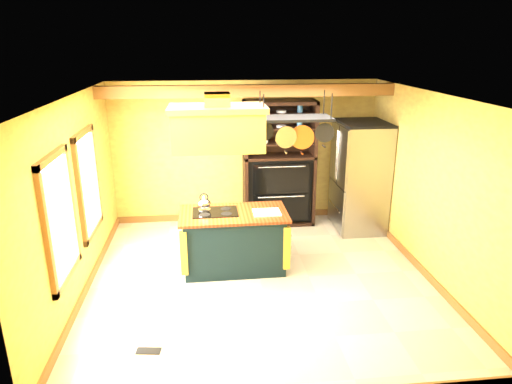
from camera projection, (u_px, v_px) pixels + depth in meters
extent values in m
plane|color=beige|center=(260.00, 279.00, 6.81)|extent=(5.00, 5.00, 0.00)
plane|color=white|center=(261.00, 96.00, 5.96)|extent=(5.00, 5.00, 0.00)
cube|color=gold|center=(245.00, 152.00, 8.74)|extent=(5.00, 0.02, 2.70)
cube|color=gold|center=(294.00, 283.00, 4.03)|extent=(5.00, 0.02, 2.70)
cube|color=gold|center=(76.00, 200.00, 6.12)|extent=(0.02, 5.00, 2.70)
cube|color=gold|center=(430.00, 188.00, 6.64)|extent=(0.02, 5.00, 2.70)
cube|color=brown|center=(248.00, 91.00, 7.59)|extent=(5.00, 0.15, 0.20)
cube|color=brown|center=(60.00, 218.00, 5.36)|extent=(0.06, 1.06, 1.56)
cube|color=white|center=(62.00, 218.00, 5.36)|extent=(0.02, 0.85, 1.34)
cube|color=brown|center=(88.00, 183.00, 6.68)|extent=(0.06, 1.06, 1.56)
cube|color=white|center=(90.00, 183.00, 6.68)|extent=(0.02, 0.85, 1.34)
cube|color=black|center=(234.00, 242.00, 7.02)|extent=(1.51, 0.83, 0.88)
cube|color=maroon|center=(233.00, 214.00, 6.88)|extent=(1.64, 0.92, 0.04)
cube|color=black|center=(215.00, 212.00, 6.88)|extent=(0.68, 0.48, 0.01)
ellipsoid|color=silver|center=(204.00, 204.00, 6.93)|extent=(0.20, 0.20, 0.16)
cube|color=white|center=(267.00, 212.00, 6.86)|extent=(0.41, 0.32, 0.02)
cube|color=#B2962C|center=(218.00, 131.00, 6.46)|extent=(1.29, 0.69, 0.54)
cube|color=brown|center=(217.00, 109.00, 6.36)|extent=(1.37, 0.77, 0.08)
cube|color=#B2962C|center=(217.00, 102.00, 6.33)|extent=(0.35, 0.35, 0.26)
cube|color=black|center=(295.00, 118.00, 6.52)|extent=(1.06, 0.53, 0.04)
cylinder|color=black|center=(264.00, 108.00, 6.21)|extent=(0.02, 0.02, 0.37)
cylinder|color=black|center=(324.00, 103.00, 6.71)|extent=(0.02, 0.02, 0.37)
cylinder|color=black|center=(264.00, 131.00, 6.64)|extent=(0.27, 0.03, 0.27)
cylinder|color=silver|center=(286.00, 137.00, 6.49)|extent=(0.32, 0.04, 0.32)
cylinder|color=#B65E2D|center=(302.00, 137.00, 6.73)|extent=(0.36, 0.03, 0.36)
cylinder|color=black|center=(325.00, 133.00, 6.53)|extent=(0.27, 0.04, 0.27)
cube|color=gray|center=(360.00, 177.00, 8.39)|extent=(0.82, 1.01, 1.98)
cube|color=gray|center=(343.00, 159.00, 7.97)|extent=(0.03, 0.49, 1.07)
cube|color=gray|center=(335.00, 152.00, 8.45)|extent=(0.03, 0.49, 1.07)
cube|color=gray|center=(336.00, 206.00, 8.52)|extent=(0.03, 0.97, 0.83)
cube|color=black|center=(356.00, 226.00, 8.70)|extent=(0.78, 0.96, 0.06)
cube|color=black|center=(277.00, 161.00, 8.81)|extent=(1.34, 0.06, 2.36)
cube|color=black|center=(245.00, 165.00, 8.51)|extent=(0.06, 0.56, 2.36)
cube|color=black|center=(312.00, 163.00, 8.64)|extent=(0.06, 0.56, 2.36)
cube|color=black|center=(279.00, 156.00, 8.52)|extent=(1.34, 0.56, 0.05)
cube|color=black|center=(278.00, 188.00, 8.75)|extent=(1.22, 0.46, 1.28)
cube|color=black|center=(281.00, 179.00, 8.35)|extent=(1.04, 0.04, 0.56)
cube|color=black|center=(281.00, 208.00, 8.53)|extent=(1.04, 0.04, 0.51)
cube|color=black|center=(279.00, 142.00, 8.44)|extent=(1.22, 0.50, 0.02)
cube|color=black|center=(280.00, 128.00, 8.36)|extent=(1.22, 0.50, 0.02)
cube|color=black|center=(280.00, 113.00, 8.27)|extent=(1.22, 0.50, 0.03)
cylinder|color=white|center=(262.00, 141.00, 8.35)|extent=(0.22, 0.22, 0.07)
cylinder|color=teal|center=(300.00, 122.00, 8.31)|extent=(0.10, 0.10, 0.17)
cube|color=black|center=(149.00, 351.00, 5.23)|extent=(0.29, 0.15, 0.01)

